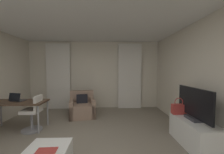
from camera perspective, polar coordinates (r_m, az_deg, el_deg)
The scene contains 14 objects.
ground_plane at distance 3.03m, azimuth -12.60°, elevation -27.24°, with size 12.00×12.00×0.00m, color gray.
wall_window at distance 5.62m, azimuth -7.02°, elevation 0.83°, with size 5.12×0.06×2.60m.
wall_right at distance 3.28m, azimuth 36.36°, elevation -1.45°, with size 0.06×6.12×2.60m.
ceiling at distance 2.83m, azimuth -13.32°, elevation 25.95°, with size 5.12×6.12×0.06m, color white.
curtain_left_panel at distance 5.78m, azimuth -20.84°, elevation 0.22°, with size 0.90×0.06×2.50m.
curtain_right_panel at distance 5.54m, azimuth 7.17°, elevation 0.28°, with size 0.90×0.06×2.50m.
armchair at distance 4.83m, azimuth -11.94°, elevation -12.02°, with size 0.95×1.00×0.79m.
desk at distance 4.31m, azimuth -33.74°, elevation -9.01°, with size 1.34×0.62×0.72m.
desk_chair at distance 4.11m, azimuth -29.23°, elevation -13.27°, with size 0.48×0.48×0.88m.
laptop at distance 4.34m, azimuth -33.99°, elevation -7.50°, with size 0.37×0.32×0.22m.
magazine_open at distance 2.41m, azimuth -25.10°, elevation -25.60°, with size 0.29×0.21×0.01m.
tv_console at distance 3.43m, azimuth 30.18°, elevation -18.95°, with size 0.50×1.11×0.52m.
tv_flatscreen at distance 3.29m, azimuth 30.20°, elevation -9.64°, with size 0.20×1.07×0.64m.
handbag_primary at distance 3.59m, azimuth 25.36°, elevation -11.48°, with size 0.30×0.14×0.37m.
Camera 1 is at (0.50, -2.56, 1.53)m, focal length 22.61 mm.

